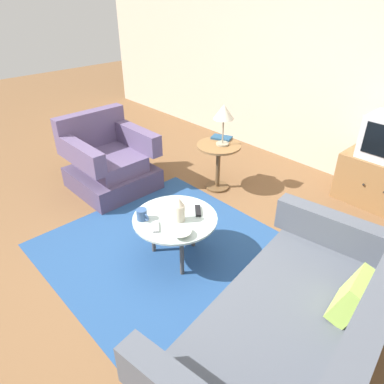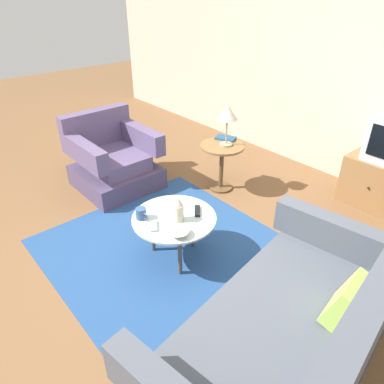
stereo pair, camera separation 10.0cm
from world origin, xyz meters
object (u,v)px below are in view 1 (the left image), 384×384
(table_lamp, at_px, (224,113))
(book, at_px, (222,138))
(coffee_table, at_px, (175,221))
(tv_remote_dark, at_px, (198,211))
(armchair, at_px, (109,162))
(bowl, at_px, (180,233))
(tv_stand, at_px, (383,183))
(vase, at_px, (179,210))
(mug, at_px, (142,215))
(tv_remote_silver, at_px, (156,227))
(couch, at_px, (295,334))
(side_table, at_px, (218,157))

(table_lamp, relative_size, book, 1.75)
(coffee_table, distance_m, tv_remote_dark, 0.22)
(armchair, distance_m, bowl, 1.79)
(bowl, bearing_deg, tv_stand, 74.74)
(tv_stand, height_order, vase, vase)
(table_lamp, height_order, vase, table_lamp)
(tv_stand, xyz_separation_m, tv_remote_dark, (-0.78, -2.01, 0.17))
(mug, height_order, tv_remote_silver, mug)
(mug, height_order, bowl, mug)
(couch, bearing_deg, coffee_table, 74.79)
(couch, distance_m, tv_stand, 2.40)
(tv_remote_dark, relative_size, book, 0.57)
(mug, height_order, book, book)
(couch, distance_m, coffee_table, 1.30)
(side_table, relative_size, mug, 4.04)
(bowl, xyz_separation_m, tv_remote_dark, (-0.15, 0.33, -0.01))
(book, bearing_deg, couch, -59.47)
(bowl, height_order, tv_remote_silver, bowl)
(armchair, bearing_deg, tv_stand, 128.99)
(armchair, xyz_separation_m, coffee_table, (1.52, -0.28, 0.08))
(bowl, bearing_deg, armchair, 166.78)
(armchair, bearing_deg, table_lamp, 134.38)
(bowl, relative_size, book, 0.65)
(coffee_table, height_order, mug, mug)
(coffee_table, relative_size, mug, 5.20)
(armchair, bearing_deg, side_table, 134.27)
(coffee_table, relative_size, book, 2.73)
(coffee_table, xyz_separation_m, vase, (0.06, 0.00, 0.14))
(tv_remote_silver, bearing_deg, side_table, 149.42)
(side_table, relative_size, tv_remote_silver, 3.80)
(bowl, bearing_deg, side_table, 122.24)
(coffee_table, relative_size, vase, 3.32)
(side_table, distance_m, vase, 1.35)
(tv_stand, relative_size, tv_remote_silver, 6.05)
(table_lamp, distance_m, tv_remote_dark, 1.28)
(mug, bearing_deg, armchair, 159.98)
(side_table, relative_size, tv_remote_dark, 3.69)
(coffee_table, distance_m, mug, 0.29)
(couch, height_order, book, couch)
(armchair, xyz_separation_m, mug, (1.36, -0.49, 0.17))
(coffee_table, bearing_deg, tv_stand, 68.79)
(tv_stand, xyz_separation_m, bowl, (-0.64, -2.34, 0.18))
(couch, distance_m, tv_remote_silver, 1.29)
(vase, xyz_separation_m, tv_remote_silver, (-0.05, -0.21, -0.09))
(tv_remote_silver, bearing_deg, tv_stand, 106.24)
(table_lamp, bearing_deg, book, 135.59)
(table_lamp, bearing_deg, vase, -62.07)
(table_lamp, height_order, tv_remote_silver, table_lamp)
(book, bearing_deg, tv_remote_dark, -78.36)
(vase, relative_size, book, 0.82)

